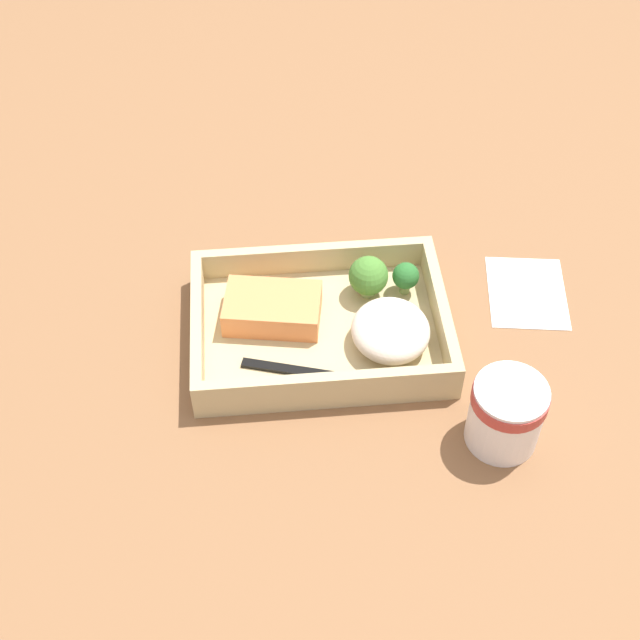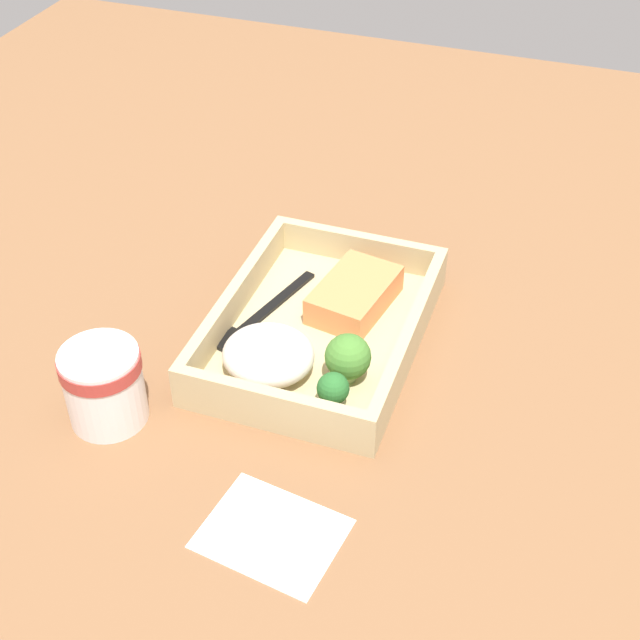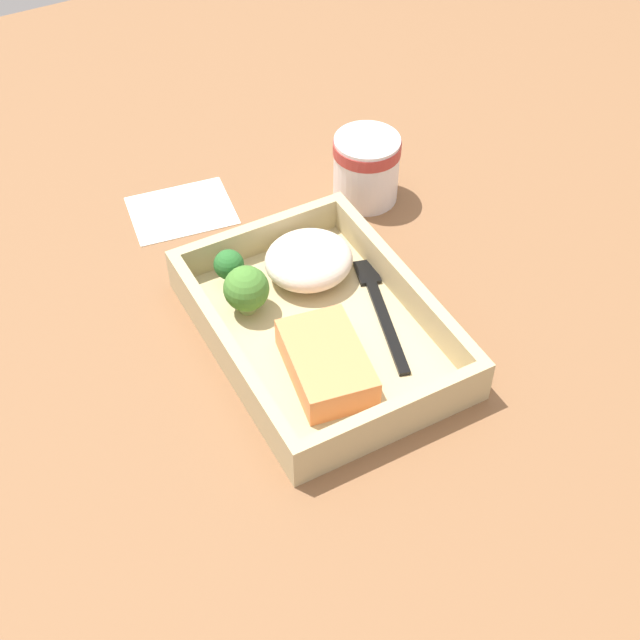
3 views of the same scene
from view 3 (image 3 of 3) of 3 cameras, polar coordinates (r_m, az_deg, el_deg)
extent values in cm
cube|color=brown|center=(88.32, 0.00, -1.66)|extent=(160.00, 160.00, 2.00)
cube|color=tan|center=(87.14, 0.00, -0.95)|extent=(28.12, 20.27, 1.20)
cube|color=tan|center=(89.01, 5.40, 2.25)|extent=(28.12, 1.20, 3.57)
cube|color=tan|center=(82.74, -5.81, -2.14)|extent=(28.12, 1.20, 3.57)
cube|color=tan|center=(77.95, 4.76, -6.15)|extent=(1.20, 17.87, 3.57)
cube|color=tan|center=(94.20, -3.93, 5.33)|extent=(1.20, 17.87, 3.57)
cube|color=#EE854C|center=(81.84, 0.41, -2.75)|extent=(11.60, 8.38, 3.17)
ellipsoid|color=beige|center=(90.79, -0.72, 3.86)|extent=(8.59, 9.14, 4.25)
cylinder|color=#7B9957|center=(91.25, -5.78, 2.76)|extent=(1.18, 1.18, 1.73)
sphere|color=#28672A|center=(90.09, -5.86, 3.55)|extent=(3.10, 3.10, 3.10)
cylinder|color=#85A365|center=(88.39, -4.66, 1.05)|extent=(1.72, 1.72, 1.67)
sphere|color=#47802F|center=(86.92, -4.74, 2.02)|extent=(4.53, 4.53, 4.53)
cube|color=black|center=(87.00, 4.34, -0.43)|extent=(12.22, 4.50, 0.44)
cube|color=black|center=(92.34, 3.03, 3.06)|extent=(3.88, 3.06, 0.44)
cylinder|color=white|center=(101.71, 2.97, 9.65)|extent=(7.37, 7.37, 7.94)
cylinder|color=#B23833|center=(100.03, 3.03, 10.96)|extent=(7.59, 7.59, 1.43)
cube|color=white|center=(103.08, -8.86, 6.96)|extent=(10.52, 12.55, 0.24)
camera|label=1|loc=(1.05, 49.98, 41.71)|focal=50.00mm
camera|label=2|loc=(1.19, -34.61, 38.99)|focal=50.00mm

